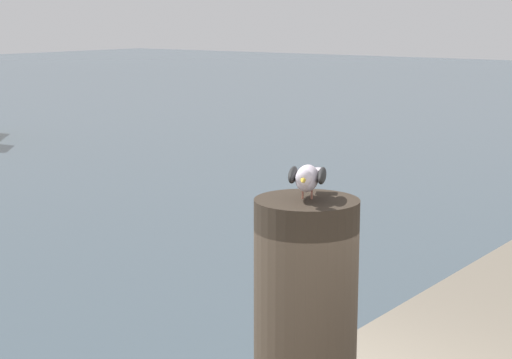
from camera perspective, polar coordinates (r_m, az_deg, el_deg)
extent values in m
cylinder|color=#382D23|center=(3.43, 3.38, -9.94)|extent=(0.42, 0.42, 1.05)
cylinder|color=tan|center=(3.29, 3.20, -1.02)|extent=(0.01, 0.01, 0.04)
cylinder|color=tan|center=(3.28, 3.82, -1.04)|extent=(0.01, 0.01, 0.04)
ellipsoid|color=silver|center=(3.26, 3.51, 0.09)|extent=(0.25, 0.19, 0.10)
sphere|color=silver|center=(3.13, 3.29, 0.13)|extent=(0.06, 0.06, 0.06)
cone|color=gold|center=(3.08, 3.19, -0.14)|extent=(0.05, 0.04, 0.02)
cube|color=silver|center=(3.40, 3.74, 0.64)|extent=(0.10, 0.10, 0.01)
ellipsoid|color=#252525|center=(3.28, 2.53, 0.33)|extent=(0.18, 0.12, 0.06)
ellipsoid|color=#252525|center=(3.27, 4.52, 0.27)|extent=(0.18, 0.12, 0.06)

